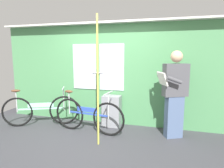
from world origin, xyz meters
The scene contains 7 objects.
ground_plane centered at (0.00, 0.00, -0.02)m, with size 6.43×3.81×0.04m, color #38383D.
train_door_wall centered at (-0.01, 1.10, 1.27)m, with size 5.43×0.28×2.43m.
bicycle_near_door centered at (-0.20, 0.37, 0.38)m, with size 1.67×0.44×0.92m.
bicycle_leaning_behind centered at (-1.45, 0.45, 0.38)m, with size 1.63×0.82×0.91m.
passenger_reading_newspaper centered at (1.59, 0.62, 0.94)m, with size 0.64×0.59×1.77m.
trash_bin_by_wall centered at (0.20, 0.89, 0.37)m, with size 0.42×0.28×0.73m, color gray.
handrail_pole centered at (0.22, -0.12, 1.20)m, with size 0.04×0.04×2.39m, color #C6C14C.
Camera 1 is at (1.43, -3.40, 1.69)m, focal length 31.19 mm.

